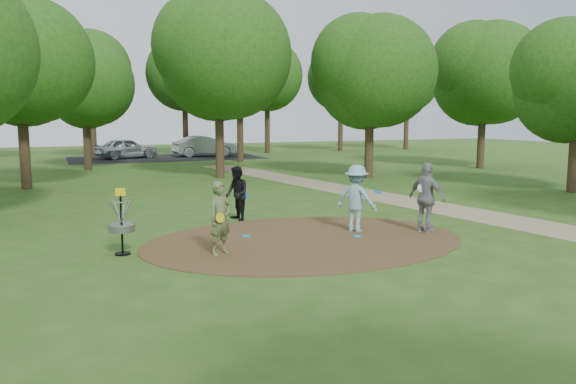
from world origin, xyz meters
name	(u,v)px	position (x,y,z in m)	size (l,w,h in m)	color
ground	(306,240)	(0.00, 0.00, 0.00)	(100.00, 100.00, 0.00)	#2D5119
dirt_clearing	(306,240)	(0.00, 0.00, 0.01)	(8.40, 8.40, 0.02)	#47301C
footpath	(459,211)	(6.50, 2.00, 0.01)	(2.00, 40.00, 0.01)	#8C7A5B
parking_lot	(166,158)	(2.00, 30.00, 0.00)	(14.00, 8.00, 0.01)	black
player_observer_with_disc	(220,218)	(-2.42, -0.57, 0.85)	(0.74, 0.65, 1.70)	#5A683C
player_throwing_with_disc	(356,199)	(1.73, 0.48, 0.92)	(1.42, 1.36, 1.84)	#7BADB8
player_walking_with_disc	(237,194)	(-0.80, 3.31, 0.83)	(0.70, 0.86, 1.66)	black
player_waiting_with_disc	(427,198)	(3.42, -0.38, 0.96)	(0.77, 1.21, 1.92)	gray
disc_ground_cyan	(246,236)	(-1.29, 0.97, 0.03)	(0.22, 0.22, 0.02)	#17A0B8
disc_ground_blue	(357,236)	(1.39, -0.17, 0.03)	(0.22, 0.22, 0.02)	#0E9FF0
disc_ground_red	(221,232)	(-1.74, 1.75, 0.03)	(0.22, 0.22, 0.02)	red
car_left	(127,148)	(-0.82, 30.30, 0.76)	(1.80, 4.46, 1.52)	#B4B9BD
car_right	(205,146)	(5.09, 30.23, 0.80)	(1.70, 4.87, 1.60)	#9F9FA6
disc_golf_basket	(121,217)	(-4.50, 0.30, 0.87)	(0.63, 0.63, 1.54)	black
tree_ring	(274,62)	(2.14, 7.74, 5.23)	(37.70, 45.41, 9.16)	#332316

